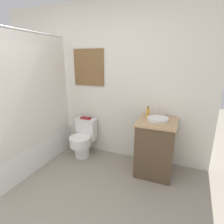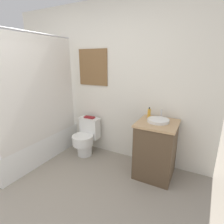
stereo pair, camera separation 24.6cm
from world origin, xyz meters
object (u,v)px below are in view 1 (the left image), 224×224
toilet (83,138)px  sink (158,119)px  soap_bottle (148,112)px  book_on_tank (86,118)px

toilet → sink: (1.23, -0.01, 0.52)m
sink → toilet: bearing=179.4°
toilet → sink: 1.33m
sink → soap_bottle: (-0.16, 0.10, 0.05)m
sink → book_on_tank: 1.25m
toilet → sink: size_ratio=1.92×
toilet → sink: bearing=-0.6°
toilet → sink: sink is taller
toilet → soap_bottle: bearing=4.6°
sink → book_on_tank: bearing=173.6°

